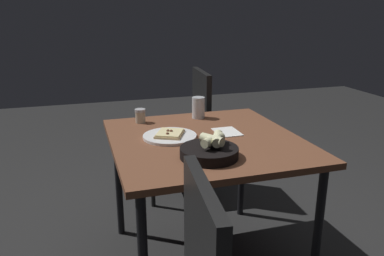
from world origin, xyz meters
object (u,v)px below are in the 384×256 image
dining_table (205,151)px  pepper_shaker (140,117)px  bread_basket (210,150)px  pizza_plate (170,136)px  chair_far (186,126)px  beer_glass (198,109)px

dining_table → pepper_shaker: (0.36, 0.26, 0.10)m
bread_basket → pepper_shaker: 0.64m
pepper_shaker → dining_table: bearing=-144.3°
pepper_shaker → pizza_plate: bearing=-162.9°
dining_table → chair_far: (0.86, -0.15, -0.13)m
bread_basket → beer_glass: size_ratio=2.05×
bread_basket → chair_far: (1.11, -0.21, -0.23)m
dining_table → beer_glass: size_ratio=7.74×
dining_table → pizza_plate: bearing=71.0°
chair_far → dining_table: bearing=170.2°
chair_far → beer_glass: bearing=172.2°
beer_glass → pepper_shaker: (0.00, 0.34, -0.02)m
pepper_shaker → chair_far: bearing=-39.4°
bread_basket → beer_glass: (0.61, -0.14, 0.02)m
chair_far → bread_basket: bearing=169.1°
pepper_shaker → chair_far: (0.50, -0.41, -0.24)m
pizza_plate → bread_basket: bread_basket is taller
beer_glass → pepper_shaker: beer_glass is taller
pizza_plate → beer_glass: (0.30, -0.25, 0.04)m
bread_basket → pepper_shaker: size_ratio=3.23×
dining_table → pepper_shaker: size_ratio=12.21×
pepper_shaker → chair_far: chair_far is taller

